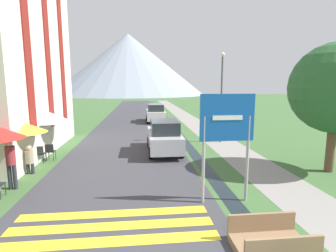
# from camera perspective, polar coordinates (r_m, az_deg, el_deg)

# --- Properties ---
(ground_plane) EXTENTS (160.00, 160.00, 0.00)m
(ground_plane) POSITION_cam_1_polar(r_m,az_deg,el_deg) (23.42, -1.84, -0.25)
(ground_plane) COLOR #3D6033
(road) EXTENTS (6.40, 60.00, 0.01)m
(road) POSITION_cam_1_polar(r_m,az_deg,el_deg) (33.28, -7.43, 2.42)
(road) COLOR #38383D
(road) RESTS_ON ground_plane
(footpath) EXTENTS (2.20, 60.00, 0.01)m
(footpath) POSITION_cam_1_polar(r_m,az_deg,el_deg) (33.69, 3.01, 2.56)
(footpath) COLOR gray
(footpath) RESTS_ON ground_plane
(drainage_channel) EXTENTS (0.60, 60.00, 0.00)m
(drainage_channel) POSITION_cam_1_polar(r_m,az_deg,el_deg) (33.40, -1.07, 2.51)
(drainage_channel) COLOR black
(drainage_channel) RESTS_ON ground_plane
(crosswalk_marking) EXTENTS (5.44, 1.84, 0.01)m
(crosswalk_marking) POSITION_cam_1_polar(r_m,az_deg,el_deg) (7.64, -12.04, -20.56)
(crosswalk_marking) COLOR yellow
(crosswalk_marking) RESTS_ON ground_plane
(mountain_distant) EXTENTS (56.90, 56.90, 22.57)m
(mountain_distant) POSITION_cam_1_polar(r_m,az_deg,el_deg) (102.18, -8.64, 13.08)
(mountain_distant) COLOR gray
(mountain_distant) RESTS_ON ground_plane
(road_sign) EXTENTS (1.72, 0.11, 3.48)m
(road_sign) POSITION_cam_1_polar(r_m,az_deg,el_deg) (8.33, 12.67, -0.99)
(road_sign) COLOR #9E9EA3
(road_sign) RESTS_ON ground_plane
(footbridge) EXTENTS (1.70, 1.10, 0.65)m
(footbridge) POSITION_cam_1_polar(r_m,az_deg,el_deg) (6.89, 21.56, -22.39)
(footbridge) COLOR #846647
(footbridge) RESTS_ON ground_plane
(parked_car_near) EXTENTS (1.81, 4.32, 1.82)m
(parked_car_near) POSITION_cam_1_polar(r_m,az_deg,el_deg) (14.62, -0.85, -2.23)
(parked_car_near) COLOR #B2B2B7
(parked_car_near) RESTS_ON ground_plane
(parked_car_far) EXTENTS (1.88, 4.28, 1.82)m
(parked_car_far) POSITION_cam_1_polar(r_m,az_deg,el_deg) (26.76, -2.75, 2.86)
(parked_car_far) COLOR silver
(parked_car_far) RESTS_ON ground_plane
(cafe_chair_far_right) EXTENTS (0.40, 0.40, 0.85)m
(cafe_chair_far_right) POSITION_cam_1_polar(r_m,az_deg,el_deg) (14.33, -24.28, -4.88)
(cafe_chair_far_right) COLOR #232328
(cafe_chair_far_right) RESTS_ON ground_plane
(cafe_chair_far_left) EXTENTS (0.40, 0.40, 0.85)m
(cafe_chair_far_left) POSITION_cam_1_polar(r_m,az_deg,el_deg) (14.06, -26.12, -5.27)
(cafe_chair_far_left) COLOR #232328
(cafe_chair_far_left) RESTS_ON ground_plane
(cafe_umbrella_middle_yellow) EXTENTS (2.05, 2.05, 2.18)m
(cafe_umbrella_middle_yellow) POSITION_cam_1_polar(r_m,az_deg,el_deg) (12.85, -29.26, -0.26)
(cafe_umbrella_middle_yellow) COLOR #B7B2A8
(cafe_umbrella_middle_yellow) RESTS_ON ground_plane
(cafe_umbrella_rear_white) EXTENTS (2.20, 2.20, 2.31)m
(cafe_umbrella_rear_white) POSITION_cam_1_polar(r_m,az_deg,el_deg) (15.11, -24.30, 1.72)
(cafe_umbrella_rear_white) COLOR #B7B2A8
(cafe_umbrella_rear_white) RESTS_ON ground_plane
(person_standing_terrace) EXTENTS (0.32, 0.32, 1.80)m
(person_standing_terrace) POSITION_cam_1_polar(r_m,az_deg,el_deg) (10.99, -31.01, -6.56)
(person_standing_terrace) COLOR #282833
(person_standing_terrace) RESTS_ON ground_plane
(person_seated_far) EXTENTS (0.32, 0.32, 1.24)m
(person_seated_far) POSITION_cam_1_polar(r_m,az_deg,el_deg) (12.57, -27.90, -6.20)
(person_seated_far) COLOR #282833
(person_seated_far) RESTS_ON ground_plane
(streetlamp) EXTENTS (0.28, 0.28, 5.77)m
(streetlamp) POSITION_cam_1_polar(r_m,az_deg,el_deg) (17.32, 11.59, 7.56)
(streetlamp) COLOR #515156
(streetlamp) RESTS_ON ground_plane
(tree_by_path) EXTENTS (3.78, 3.78, 5.50)m
(tree_by_path) POSITION_cam_1_polar(r_m,az_deg,el_deg) (13.06, 32.80, 6.91)
(tree_by_path) COLOR brown
(tree_by_path) RESTS_ON ground_plane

